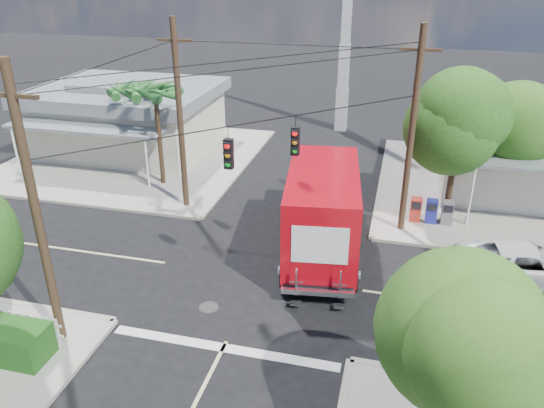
% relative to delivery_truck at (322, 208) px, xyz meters
% --- Properties ---
extents(ground, '(120.00, 120.00, 0.00)m').
position_rel_delivery_truck_xyz_m(ground, '(-1.96, -2.73, -1.93)').
color(ground, black).
rests_on(ground, ground).
extents(sidewalk_ne, '(14.12, 14.12, 0.14)m').
position_rel_delivery_truck_xyz_m(sidewalk_ne, '(8.92, 8.15, -1.86)').
color(sidewalk_ne, '#9E998F').
rests_on(sidewalk_ne, ground).
extents(sidewalk_nw, '(14.12, 14.12, 0.14)m').
position_rel_delivery_truck_xyz_m(sidewalk_nw, '(-12.84, 8.15, -1.86)').
color(sidewalk_nw, '#9E998F').
rests_on(sidewalk_nw, ground).
extents(road_markings, '(32.00, 32.00, 0.01)m').
position_rel_delivery_truck_xyz_m(road_markings, '(-1.96, -4.20, -1.92)').
color(road_markings, beige).
rests_on(road_markings, ground).
extents(building_nw, '(10.80, 10.20, 4.30)m').
position_rel_delivery_truck_xyz_m(building_nw, '(-13.96, 9.73, 0.29)').
color(building_nw, beige).
rests_on(building_nw, sidewalk_nw).
extents(radio_tower, '(0.80, 0.80, 17.00)m').
position_rel_delivery_truck_xyz_m(radio_tower, '(-1.46, 17.27, 3.71)').
color(radio_tower, silver).
rests_on(radio_tower, ground).
extents(tree_ne_front, '(4.21, 4.14, 6.66)m').
position_rel_delivery_truck_xyz_m(tree_ne_front, '(5.25, 4.03, 2.84)').
color(tree_ne_front, '#422D1C').
rests_on(tree_ne_front, sidewalk_ne).
extents(tree_ne_back, '(3.77, 3.66, 5.82)m').
position_rel_delivery_truck_xyz_m(tree_ne_back, '(7.85, 6.23, 2.26)').
color(tree_ne_back, '#422D1C').
rests_on(tree_ne_back, sidewalk_ne).
extents(tree_se, '(3.67, 3.54, 5.62)m').
position_rel_delivery_truck_xyz_m(tree_se, '(5.05, -9.97, 2.11)').
color(tree_se, '#422D1C').
rests_on(tree_se, sidewalk_se).
extents(palm_nw_front, '(3.01, 3.08, 5.59)m').
position_rel_delivery_truck_xyz_m(palm_nw_front, '(-9.46, 4.77, 3.11)').
color(palm_nw_front, '#422D1C').
rests_on(palm_nw_front, sidewalk_nw).
extents(palm_nw_back, '(3.01, 3.08, 5.19)m').
position_rel_delivery_truck_xyz_m(palm_nw_back, '(-11.46, 6.27, 2.74)').
color(palm_nw_back, '#422D1C').
rests_on(palm_nw_back, sidewalk_nw).
extents(utility_poles, '(12.00, 10.68, 9.00)m').
position_rel_delivery_truck_xyz_m(utility_poles, '(-3.54, -1.13, 2.74)').
color(utility_poles, '#473321').
rests_on(utility_poles, ground).
extents(vending_boxes, '(1.90, 0.50, 1.10)m').
position_rel_delivery_truck_xyz_m(vending_boxes, '(4.54, 3.47, -1.24)').
color(vending_boxes, red).
rests_on(vending_boxes, sidewalk_ne).
extents(delivery_truck, '(3.84, 9.04, 3.80)m').
position_rel_delivery_truck_xyz_m(delivery_truck, '(0.00, 0.00, 0.00)').
color(delivery_truck, black).
rests_on(delivery_truck, ground).
extents(parked_car, '(5.53, 3.13, 1.46)m').
position_rel_delivery_truck_xyz_m(parked_car, '(7.97, -0.50, -1.20)').
color(parked_car, silver).
rests_on(parked_car, ground).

